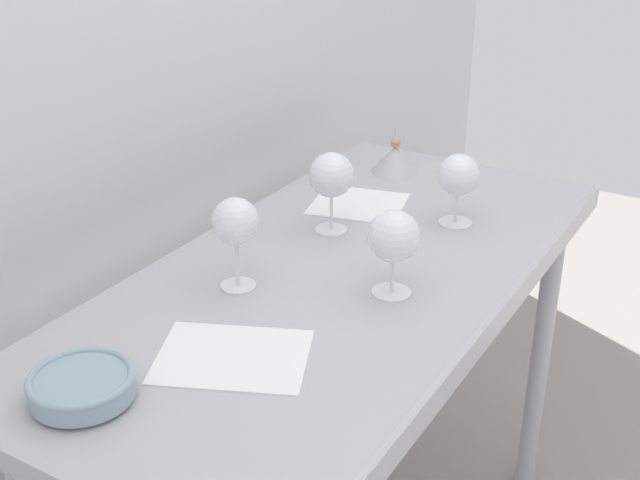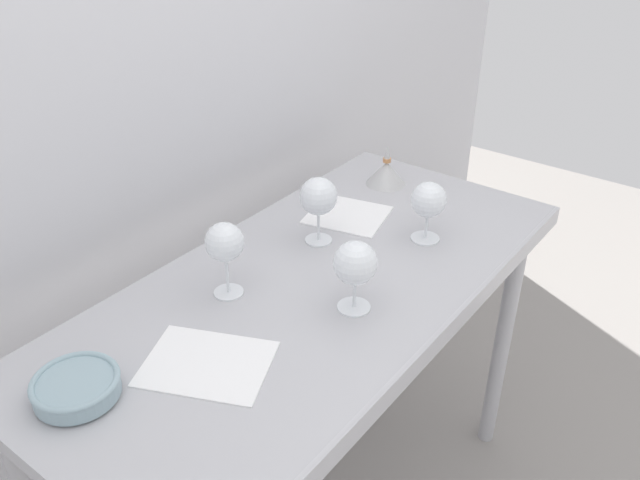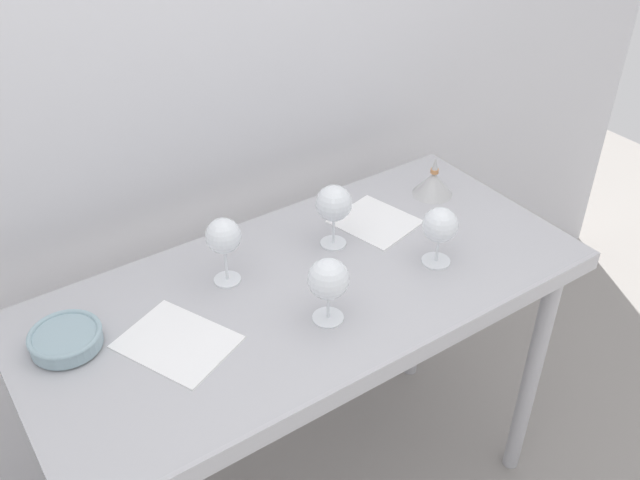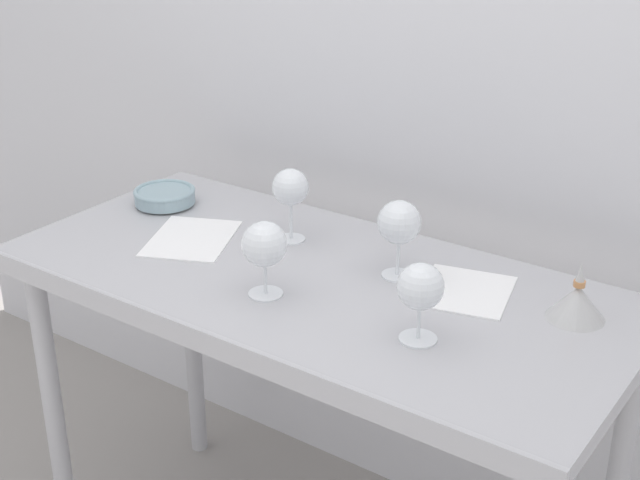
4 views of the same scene
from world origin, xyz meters
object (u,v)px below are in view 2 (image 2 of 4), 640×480
(tasting_sheet_upper, at_px, (347,215))
(wine_glass_far_left, at_px, (225,244))
(tasting_sheet_lower, at_px, (207,363))
(decanter_funnel, at_px, (386,172))
(tasting_bowl, at_px, (76,387))
(wine_glass_near_center, at_px, (355,265))
(wine_glass_far_right, at_px, (318,198))
(wine_glass_near_right, at_px, (429,201))

(tasting_sheet_upper, bearing_deg, wine_glass_far_left, 165.76)
(wine_glass_far_left, bearing_deg, tasting_sheet_upper, -0.44)
(wine_glass_far_left, distance_m, tasting_sheet_lower, 0.27)
(tasting_sheet_lower, height_order, decanter_funnel, decanter_funnel)
(tasting_sheet_upper, relative_size, tasting_bowl, 1.28)
(wine_glass_near_center, relative_size, tasting_bowl, 1.02)
(wine_glass_far_left, distance_m, tasting_bowl, 0.42)
(wine_glass_far_left, relative_size, wine_glass_near_center, 1.08)
(wine_glass_far_right, xyz_separation_m, decanter_funnel, (0.39, 0.04, -0.09))
(wine_glass_far_left, height_order, wine_glass_near_center, wine_glass_far_left)
(wine_glass_far_right, height_order, decanter_funnel, wine_glass_far_right)
(wine_glass_near_right, bearing_deg, wine_glass_far_right, 128.89)
(wine_glass_near_center, height_order, decanter_funnel, wine_glass_near_center)
(tasting_bowl, bearing_deg, wine_glass_far_left, 1.41)
(tasting_sheet_upper, distance_m, decanter_funnel, 0.23)
(decanter_funnel, bearing_deg, wine_glass_far_left, -178.40)
(tasting_bowl, bearing_deg, tasting_sheet_lower, -31.03)
(wine_glass_near_center, bearing_deg, wine_glass_far_left, 115.95)
(wine_glass_near_right, relative_size, tasting_bowl, 0.99)
(decanter_funnel, bearing_deg, tasting_sheet_upper, -174.36)
(wine_glass_near_center, height_order, tasting_sheet_upper, wine_glass_near_center)
(tasting_sheet_lower, bearing_deg, tasting_bowl, 124.82)
(wine_glass_far_right, distance_m, wine_glass_near_right, 0.27)
(wine_glass_near_center, relative_size, wine_glass_near_right, 1.03)
(wine_glass_far_left, xyz_separation_m, wine_glass_near_center, (0.12, -0.26, -0.02))
(tasting_sheet_lower, height_order, tasting_bowl, tasting_bowl)
(tasting_sheet_lower, bearing_deg, wine_glass_far_left, 9.76)
(tasting_bowl, bearing_deg, wine_glass_far_right, -0.97)
(wine_glass_near_right, xyz_separation_m, tasting_sheet_upper, (-0.02, 0.23, -0.11))
(tasting_sheet_upper, xyz_separation_m, tasting_sheet_lower, (-0.66, -0.13, 0.00))
(wine_glass_near_center, distance_m, tasting_sheet_lower, 0.36)
(tasting_sheet_lower, bearing_deg, tasting_sheet_upper, -13.03)
(wine_glass_far_right, relative_size, wine_glass_near_right, 1.10)
(wine_glass_near_right, bearing_deg, decanter_funnel, 49.81)
(wine_glass_far_left, height_order, wine_glass_near_right, wine_glass_far_left)
(wine_glass_far_left, height_order, wine_glass_far_right, wine_glass_far_left)
(wine_glass_near_center, height_order, tasting_bowl, wine_glass_near_center)
(wine_glass_near_right, relative_size, decanter_funnel, 1.31)
(wine_glass_far_left, xyz_separation_m, wine_glass_near_right, (0.48, -0.23, -0.02))
(wine_glass_far_left, xyz_separation_m, wine_glass_far_right, (0.31, -0.02, -0.01))
(wine_glass_near_center, relative_size, tasting_sheet_lower, 0.68)
(wine_glass_far_right, distance_m, tasting_bowl, 0.71)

